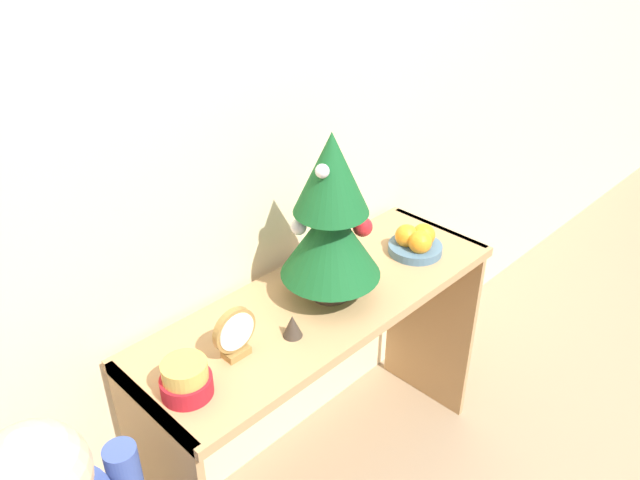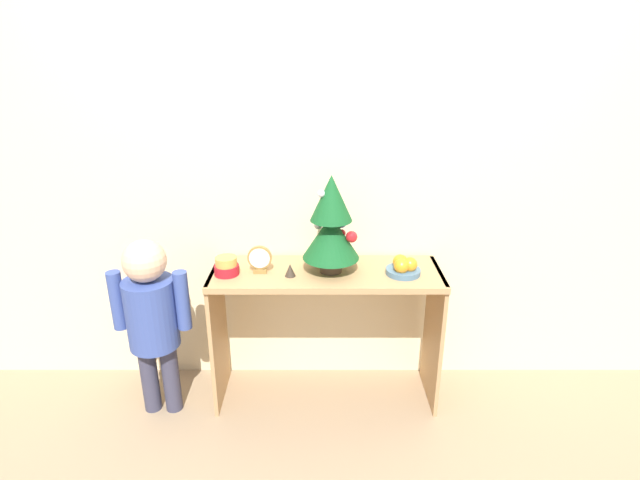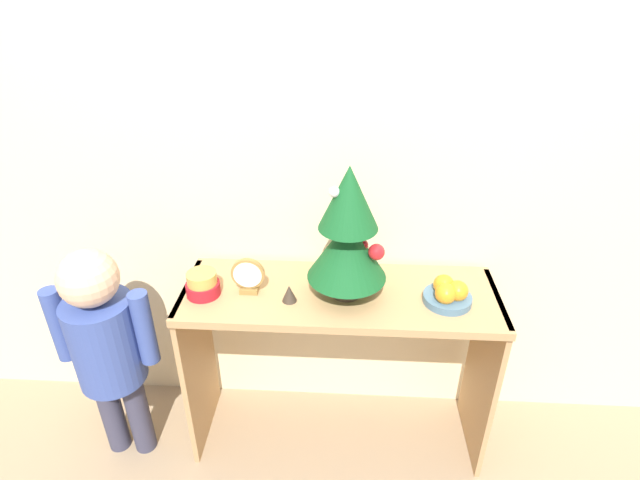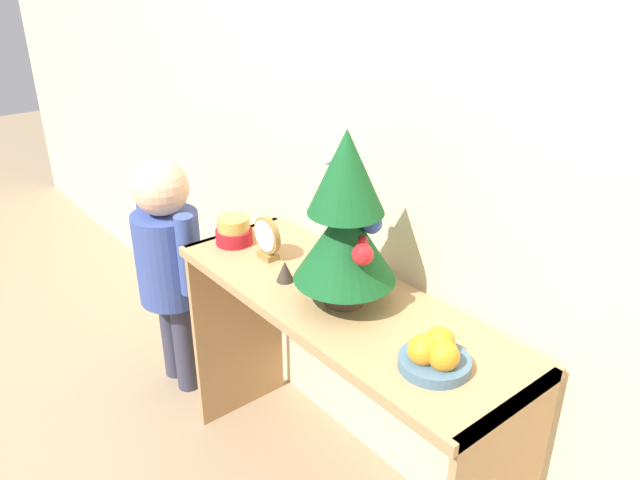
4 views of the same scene
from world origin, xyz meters
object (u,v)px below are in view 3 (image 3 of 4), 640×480
at_px(mini_tree, 348,233).
at_px(singing_bowl, 203,284).
at_px(fruit_bowl, 448,293).
at_px(figurine, 289,293).
at_px(child_figure, 105,339).
at_px(desk_clock, 248,276).

distance_m(mini_tree, singing_bowl, 0.55).
relative_size(fruit_bowl, figurine, 2.67).
bearing_deg(child_figure, desk_clock, 10.08).
relative_size(mini_tree, singing_bowl, 4.04).
relative_size(fruit_bowl, desk_clock, 1.22).
bearing_deg(child_figure, fruit_bowl, 3.51).
distance_m(desk_clock, figurine, 0.16).
distance_m(figurine, child_figure, 0.71).
height_order(desk_clock, child_figure, child_figure).
height_order(mini_tree, child_figure, mini_tree).
height_order(singing_bowl, desk_clock, desk_clock).
height_order(mini_tree, figurine, mini_tree).
bearing_deg(figurine, child_figure, -175.66).
distance_m(fruit_bowl, child_figure, 1.26).
bearing_deg(fruit_bowl, child_figure, -176.49).
xyz_separation_m(mini_tree, fruit_bowl, (0.36, -0.03, -0.21)).
distance_m(fruit_bowl, desk_clock, 0.71).
distance_m(mini_tree, figurine, 0.30).
xyz_separation_m(mini_tree, figurine, (-0.20, -0.06, -0.22)).
distance_m(singing_bowl, figurine, 0.31).
distance_m(mini_tree, fruit_bowl, 0.41).
bearing_deg(desk_clock, figurine, -15.77).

